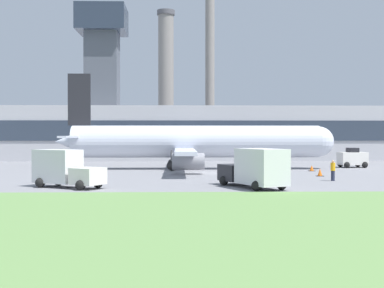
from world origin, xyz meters
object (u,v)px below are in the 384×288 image
Objects in this scene: ground_crew_person at (333,170)px; baggage_truck at (255,169)px; airplane at (192,142)px; fuel_truck at (65,169)px; pushback_tug at (352,159)px.

baggage_truck is at bearing -141.11° from ground_crew_person.
ground_crew_person is (10.91, -15.25, -2.05)m from airplane.
fuel_truck is at bearing 176.68° from baggage_truck.
airplane reaches higher than fuel_truck.
fuel_truck reaches higher than pushback_tug.
pushback_tug is (18.34, 2.45, -1.91)m from airplane.
pushback_tug is 19.20m from ground_crew_person.
airplane is 4.46× the size of baggage_truck.
airplane is at bearing 64.71° from fuel_truck.
airplane reaches higher than pushback_tug.
airplane is 5.49× the size of fuel_truck.
fuel_truck is (-13.35, 0.77, -0.06)m from baggage_truck.
pushback_tug is 27.58m from baggage_truck.
pushback_tug reaches higher than ground_crew_person.
airplane is 18.86m from ground_crew_person.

